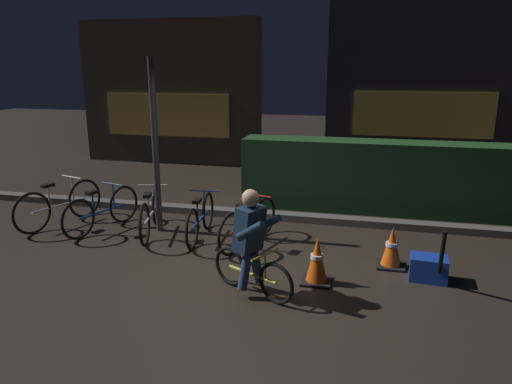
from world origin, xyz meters
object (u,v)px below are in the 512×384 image
parked_bike_center_right (201,218)px  blue_crate (428,268)px  parked_bike_left_mid (102,211)px  parked_bike_center_left (151,214)px  traffic_cone_near (317,261)px  closed_umbrella (441,258)px  traffic_cone_far (392,248)px  street_post (155,147)px  parked_bike_leftmost (60,205)px  cyclist (252,242)px  parked_bike_right_mid (249,224)px

parked_bike_center_right → blue_crate: bearing=-107.3°
parked_bike_left_mid → parked_bike_center_left: parked_bike_center_left is taller
parked_bike_center_right → blue_crate: parked_bike_center_right is taller
blue_crate → parked_bike_left_mid: bearing=172.0°
traffic_cone_near → closed_umbrella: 1.43m
parked_bike_center_left → parked_bike_center_right: size_ratio=1.03×
traffic_cone_far → street_post: bearing=170.5°
parked_bike_leftmost → blue_crate: parked_bike_leftmost is taller
traffic_cone_far → cyclist: size_ratio=0.43×
traffic_cone_far → closed_umbrella: bearing=-46.3°
parked_bike_leftmost → parked_bike_center_right: 2.47m
street_post → parked_bike_left_mid: size_ratio=1.77×
street_post → parked_bike_center_left: size_ratio=1.72×
traffic_cone_near → traffic_cone_far: bearing=38.2°
parked_bike_center_right → traffic_cone_near: bearing=-125.2°
parked_bike_center_left → parked_bike_right_mid: bearing=-107.9°
parked_bike_right_mid → parked_bike_center_right: bearing=101.1°
blue_crate → cyclist: cyclist is taller
parked_bike_center_right → blue_crate: size_ratio=3.43×
parked_bike_right_mid → traffic_cone_near: bearing=-114.6°
parked_bike_center_right → traffic_cone_far: (2.79, -0.40, -0.06)m
street_post → parked_bike_leftmost: 1.97m
parked_bike_leftmost → traffic_cone_far: parked_bike_leftmost is taller
parked_bike_left_mid → parked_bike_center_left: bearing=-73.0°
parked_bike_left_mid → traffic_cone_far: (4.44, -0.38, -0.07)m
street_post → traffic_cone_far: 3.77m
parked_bike_leftmost → closed_umbrella: closed_umbrella is taller
street_post → traffic_cone_near: street_post is taller
parked_bike_left_mid → parked_bike_leftmost: bearing=101.3°
parked_bike_left_mid → traffic_cone_near: parked_bike_left_mid is taller
traffic_cone_far → traffic_cone_near: bearing=-141.8°
street_post → parked_bike_right_mid: size_ratio=1.82×
parked_bike_center_left → cyclist: (2.01, -1.54, 0.29)m
street_post → blue_crate: street_post is taller
parked_bike_center_right → closed_umbrella: bearing=-111.0°
parked_bike_left_mid → parked_bike_center_left: (0.84, 0.01, 0.01)m
street_post → parked_bike_center_right: (0.77, -0.20, -1.02)m
parked_bike_right_mid → closed_umbrella: size_ratio=1.74×
traffic_cone_near → cyclist: cyclist is taller
parked_bike_center_right → traffic_cone_near: size_ratio=2.58×
parked_bike_right_mid → blue_crate: 2.53m
cyclist → blue_crate: bearing=50.1°
parked_bike_leftmost → parked_bike_center_left: bearing=-74.5°
street_post → parked_bike_center_right: 1.30m
street_post → parked_bike_right_mid: bearing=-10.4°
parked_bike_center_left → traffic_cone_near: parked_bike_center_left is taller
parked_bike_leftmost → parked_bike_left_mid: bearing=-77.4°
traffic_cone_far → cyclist: 2.00m
parked_bike_center_right → cyclist: size_ratio=1.21×
parked_bike_leftmost → traffic_cone_far: 5.28m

